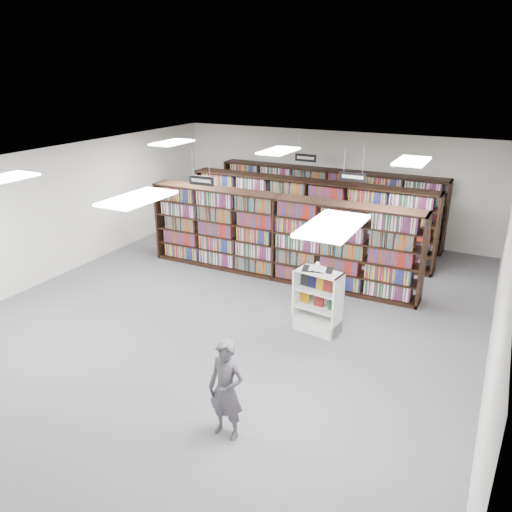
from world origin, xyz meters
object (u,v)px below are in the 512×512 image
at_px(bookshelf_row_near, 277,238).
at_px(open_book, 317,268).
at_px(endcap_display, 318,310).
at_px(shopper, 226,390).

bearing_deg(bookshelf_row_near, open_book, -49.00).
height_order(endcap_display, shopper, shopper).
bearing_deg(open_book, endcap_display, -34.55).
distance_m(bookshelf_row_near, endcap_display, 2.86).
distance_m(bookshelf_row_near, open_book, 2.75).
relative_size(open_book, shopper, 0.43).
bearing_deg(shopper, endcap_display, 90.61).
height_order(open_book, shopper, shopper).
relative_size(endcap_display, shopper, 0.85).
distance_m(endcap_display, shopper, 3.50).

